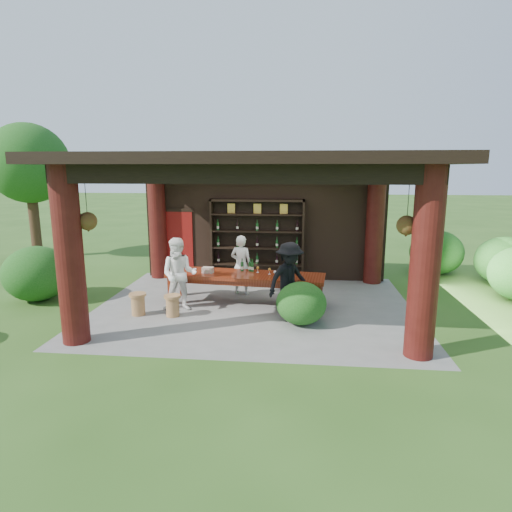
# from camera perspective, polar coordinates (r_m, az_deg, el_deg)

# --- Properties ---
(ground) EXTENTS (90.00, 90.00, 0.00)m
(ground) POSITION_cam_1_polar(r_m,az_deg,el_deg) (10.25, -0.23, -6.76)
(ground) COLOR #2D5119
(ground) RESTS_ON ground
(pavilion) EXTENTS (7.50, 6.00, 3.60)m
(pavilion) POSITION_cam_1_polar(r_m,az_deg,el_deg) (10.21, -0.06, 5.43)
(pavilion) COLOR slate
(pavilion) RESTS_ON ground
(wine_shelf) EXTENTS (2.69, 0.41, 2.37)m
(wine_shelf) POSITION_cam_1_polar(r_m,az_deg,el_deg) (12.35, 0.16, 2.10)
(wine_shelf) COLOR black
(wine_shelf) RESTS_ON ground
(tasting_table) EXTENTS (3.85, 1.34, 0.75)m
(tasting_table) POSITION_cam_1_polar(r_m,az_deg,el_deg) (10.29, -1.39, -2.99)
(tasting_table) COLOR #5E1D0D
(tasting_table) RESTS_ON ground
(stool_near_left) EXTENTS (0.37, 0.37, 0.48)m
(stool_near_left) POSITION_cam_1_polar(r_m,az_deg,el_deg) (9.72, -11.06, -6.43)
(stool_near_left) COLOR #9C6F3E
(stool_near_left) RESTS_ON ground
(stool_near_right) EXTENTS (0.41, 0.41, 0.53)m
(stool_near_right) POSITION_cam_1_polar(r_m,az_deg,el_deg) (9.49, 6.42, -6.57)
(stool_near_right) COLOR #9C6F3E
(stool_near_right) RESTS_ON ground
(stool_far_left) EXTENTS (0.38, 0.38, 0.50)m
(stool_far_left) POSITION_cam_1_polar(r_m,az_deg,el_deg) (9.98, -15.46, -6.12)
(stool_far_left) COLOR #9C6F3E
(stool_far_left) RESTS_ON ground
(host) EXTENTS (0.63, 0.48, 1.55)m
(host) POSITION_cam_1_polar(r_m,az_deg,el_deg) (11.08, -1.98, -1.19)
(host) COLOR silver
(host) RESTS_ON ground
(guest_woman) EXTENTS (0.89, 0.73, 1.70)m
(guest_woman) POSITION_cam_1_polar(r_m,az_deg,el_deg) (9.95, -10.20, -2.44)
(guest_woman) COLOR white
(guest_woman) RESTS_ON ground
(guest_man) EXTENTS (1.23, 1.15, 1.66)m
(guest_man) POSITION_cam_1_polar(r_m,az_deg,el_deg) (9.43, 4.46, -3.16)
(guest_man) COLOR black
(guest_man) RESTS_ON ground
(table_bottles) EXTENTS (0.34, 0.12, 0.31)m
(table_bottles) POSITION_cam_1_polar(r_m,az_deg,el_deg) (10.49, -1.06, -1.20)
(table_bottles) COLOR #194C1E
(table_bottles) RESTS_ON tasting_table
(table_glasses) EXTENTS (0.87, 0.45, 0.15)m
(table_glasses) POSITION_cam_1_polar(r_m,az_deg,el_deg) (10.13, 2.56, -2.13)
(table_glasses) COLOR silver
(table_glasses) RESTS_ON tasting_table
(napkin_basket) EXTENTS (0.28, 0.21, 0.14)m
(napkin_basket) POSITION_cam_1_polar(r_m,az_deg,el_deg) (10.39, -6.44, -1.88)
(napkin_basket) COLOR #BF6672
(napkin_basket) RESTS_ON tasting_table
(shrubs) EXTENTS (14.59, 8.29, 1.36)m
(shrubs) POSITION_cam_1_polar(r_m,az_deg,el_deg) (11.13, 15.00, -2.75)
(shrubs) COLOR #194C14
(shrubs) RESTS_ON ground
(trees) EXTENTS (21.54, 10.02, 4.80)m
(trees) POSITION_cam_1_polar(r_m,az_deg,el_deg) (11.54, 18.37, 11.72)
(trees) COLOR #3F2819
(trees) RESTS_ON ground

